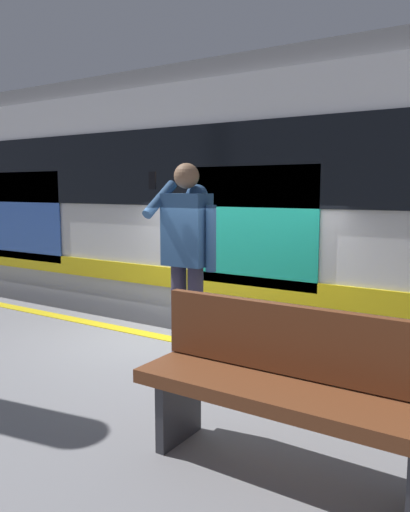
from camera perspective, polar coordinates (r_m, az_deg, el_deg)
The scene contains 9 objects.
ground_plane at distance 5.79m, azimuth 0.81°, elevation -19.77°, with size 23.45×23.45×0.00m, color #4C4742.
platform at distance 4.14m, azimuth -16.06°, elevation -23.26°, with size 14.16×4.14×1.12m, color gray.
safety_line at distance 5.13m, azimuth -0.98°, elevation -9.89°, with size 13.88×0.16×0.01m, color yellow.
track_rail_near at distance 6.62m, azimuth 6.09°, elevation -15.38°, with size 18.41×0.08×0.16m, color slate.
track_rail_far at distance 7.85m, azimuth 10.97°, elevation -11.75°, with size 18.41×0.08×0.16m, color slate.
train_carriage at distance 7.58m, azimuth -2.56°, elevation 6.43°, with size 10.69×2.78×3.94m.
passenger at distance 4.43m, azimuth -1.98°, elevation 1.10°, with size 0.57×0.55×1.76m.
handbag at distance 4.39m, azimuth 2.03°, elevation -10.44°, with size 0.31×0.29×0.40m.
bench at distance 2.86m, azimuth 9.50°, elevation -14.03°, with size 1.74×0.44×0.90m.
Camera 1 is at (-2.74, 4.35, 2.66)m, focal length 35.50 mm.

